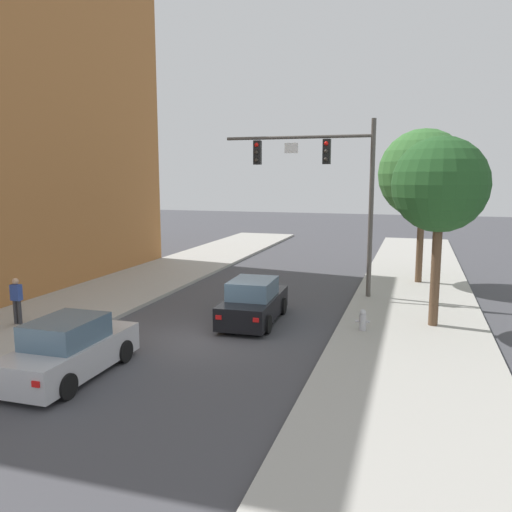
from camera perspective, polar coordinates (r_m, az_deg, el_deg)
name	(u,v)px	position (r m, az deg, el deg)	size (l,w,h in m)	color
ground_plane	(204,340)	(17.10, -5.80, -9.21)	(120.00, 120.00, 0.00)	#424247
sidewalk_left	(39,321)	(20.44, -22.93, -6.65)	(5.00, 60.00, 0.15)	#A8A59E
sidewalk_right	(412,358)	(15.81, 16.84, -10.78)	(5.00, 60.00, 0.15)	#A8A59E
traffic_signal_mast	(328,175)	(22.51, 8.01, 8.87)	(6.54, 0.38, 7.50)	#514C47
car_lead_black	(253,303)	(18.85, -0.28, -5.18)	(1.98, 4.31, 1.60)	black
car_following_silver	(70,350)	(14.71, -19.91, -9.76)	(1.87, 4.26, 1.60)	#B7B7BC
pedestrian_sidewalk_left_walker	(17,298)	(19.85, -24.98, -4.29)	(0.36, 0.22, 1.64)	#333338
fire_hydrant	(363,320)	(17.79, 11.71, -6.93)	(0.48, 0.24, 0.72)	#B2B2B7
street_tree_nearest	(440,186)	(18.45, 19.71, 7.35)	(3.21, 3.21, 6.46)	brown
street_tree_second	(423,174)	(26.09, 18.04, 8.62)	(4.25, 4.25, 7.38)	brown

